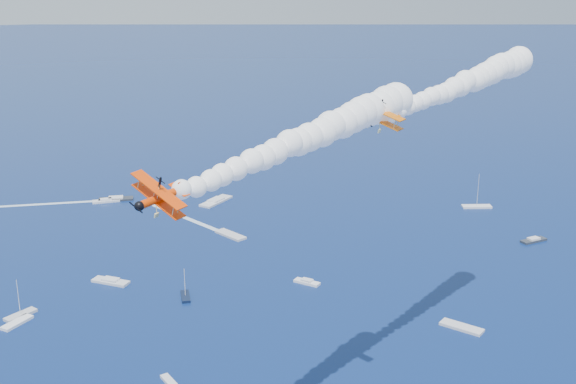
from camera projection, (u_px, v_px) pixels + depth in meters
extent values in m
cube|color=#282D36|center=(116.00, 199.00, 268.79)|extent=(12.83, 5.21, 0.70)
cube|color=silver|center=(21.00, 315.00, 181.15)|extent=(8.11, 6.98, 0.70)
cube|color=silver|center=(231.00, 235.00, 233.87)|extent=(8.72, 12.03, 0.70)
cube|color=silver|center=(169.00, 381.00, 152.66)|extent=(3.21, 5.65, 0.70)
cube|color=silver|center=(462.00, 327.00, 175.10)|extent=(8.93, 10.20, 0.70)
cube|color=white|center=(477.00, 206.00, 260.74)|extent=(10.86, 5.89, 0.70)
cube|color=white|center=(17.00, 323.00, 177.30)|extent=(7.69, 7.85, 0.70)
cube|color=silver|center=(111.00, 281.00, 199.93)|extent=(10.38, 9.04, 0.70)
cube|color=silver|center=(216.00, 201.00, 266.48)|extent=(13.98, 13.56, 0.70)
cube|color=#2D323C|center=(534.00, 240.00, 229.23)|extent=(9.21, 4.37, 0.70)
cube|color=white|center=(307.00, 282.00, 199.45)|extent=(6.67, 6.88, 0.70)
cube|color=silver|center=(106.00, 201.00, 266.73)|extent=(9.80, 3.28, 0.70)
cube|color=black|center=(185.00, 296.00, 191.02)|extent=(2.75, 7.01, 0.70)
cube|color=white|center=(45.00, 204.00, 264.34)|extent=(38.01, 5.73, 0.04)
cube|color=white|center=(184.00, 217.00, 250.88)|extent=(19.50, 34.54, 0.04)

